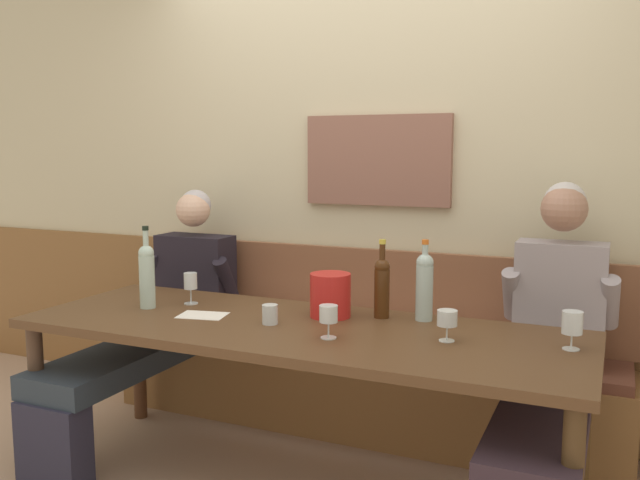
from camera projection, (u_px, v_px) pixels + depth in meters
name	position (u px, v px, depth m)	size (l,w,h in m)	color
room_wall_back	(374.00, 162.00, 3.63)	(6.80, 0.12, 2.80)	beige
wood_wainscot_panel	(369.00, 333.00, 3.71)	(6.80, 0.03, 0.92)	brown
wall_bench	(355.00, 377.00, 3.54)	(2.71, 0.42, 0.94)	brown
dining_table	(297.00, 342.00, 2.86)	(2.41, 0.84, 0.73)	#52361F
person_center_right_seat	(155.00, 318.00, 3.53)	(0.54, 1.28, 1.24)	#262639
person_right_seat	(551.00, 355.00, 2.75)	(0.50, 1.28, 1.33)	#2A252F
ice_bucket	(330.00, 295.00, 2.98)	(0.18, 0.18, 0.19)	red
wine_bottle_amber_mid	(424.00, 285.00, 2.91)	(0.08, 0.08, 0.35)	#ABC1BC
wine_bottle_green_tall	(382.00, 285.00, 2.96)	(0.07, 0.07, 0.35)	#45250F
wine_bottle_clear_water	(147.00, 274.00, 3.14)	(0.07, 0.07, 0.39)	#AFCABD
wine_glass_left_end	(572.00, 325.00, 2.49)	(0.08, 0.08, 0.15)	silver
wine_glass_center_rear	(191.00, 282.00, 3.23)	(0.07, 0.07, 0.15)	silver
wine_glass_near_bucket	(328.00, 315.00, 2.64)	(0.07, 0.07, 0.13)	silver
wine_glass_mid_left	(447.00, 320.00, 2.60)	(0.08, 0.08, 0.12)	silver
water_tumbler_right	(270.00, 314.00, 2.86)	(0.07, 0.07, 0.08)	silver
tasting_sheet_left_guest	(203.00, 315.00, 3.01)	(0.21, 0.15, 0.00)	white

